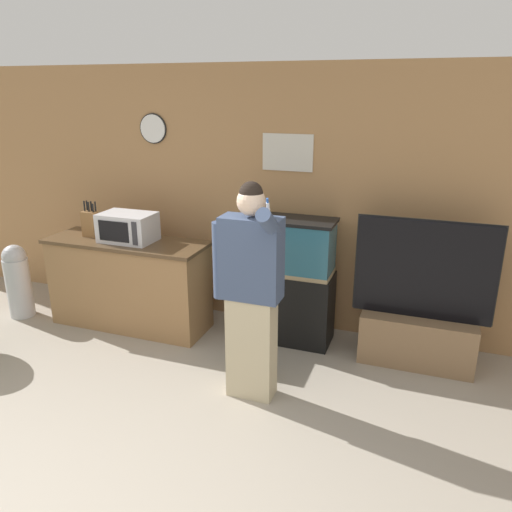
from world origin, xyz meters
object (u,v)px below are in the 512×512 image
object	(u,v)px
knife_block	(90,223)
person_standing	(250,290)
tv_on_stand	(418,323)
trash_bin	(18,280)
microwave	(128,227)
counter_island	(130,283)
aquarium_on_stand	(285,280)

from	to	relation	value
knife_block	person_standing	world-z (taller)	person_standing
knife_block	tv_on_stand	world-z (taller)	tv_on_stand
person_standing	trash_bin	world-z (taller)	person_standing
knife_block	trash_bin	size ratio (longest dim) A/B	0.45
microwave	trash_bin	size ratio (longest dim) A/B	0.66
knife_block	trash_bin	distance (m)	1.08
trash_bin	person_standing	bearing A→B (deg)	-10.69
tv_on_stand	trash_bin	size ratio (longest dim) A/B	1.65
counter_island	person_standing	size ratio (longest dim) A/B	0.96
tv_on_stand	knife_block	bearing A→B (deg)	-176.65
knife_block	counter_island	bearing A→B (deg)	-2.12
counter_island	microwave	world-z (taller)	microwave
counter_island	person_standing	xyz separation A→B (m)	(1.61, -0.76, 0.44)
counter_island	trash_bin	bearing A→B (deg)	-169.92
counter_island	trash_bin	size ratio (longest dim) A/B	2.07
microwave	tv_on_stand	bearing A→B (deg)	4.25
counter_island	aquarium_on_stand	world-z (taller)	aquarium_on_stand
aquarium_on_stand	trash_bin	world-z (taller)	aquarium_on_stand
counter_island	tv_on_stand	size ratio (longest dim) A/B	1.25
counter_island	knife_block	size ratio (longest dim) A/B	4.56
counter_island	trash_bin	xyz separation A→B (m)	(-1.25, -0.22, -0.05)
tv_on_stand	person_standing	size ratio (longest dim) A/B	0.76
counter_island	aquarium_on_stand	xyz separation A→B (m)	(1.59, 0.25, 0.15)
counter_island	microwave	xyz separation A→B (m)	(0.04, -0.00, 0.60)
aquarium_on_stand	trash_bin	distance (m)	2.89
knife_block	trash_bin	xyz separation A→B (m)	(-0.83, -0.24, -0.64)
tv_on_stand	microwave	bearing A→B (deg)	-175.75
counter_island	trash_bin	distance (m)	1.28
knife_block	trash_bin	bearing A→B (deg)	-163.99
counter_island	tv_on_stand	xyz separation A→B (m)	(2.84, 0.21, -0.07)
counter_island	aquarium_on_stand	size ratio (longest dim) A/B	1.36
aquarium_on_stand	knife_block	bearing A→B (deg)	-173.36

